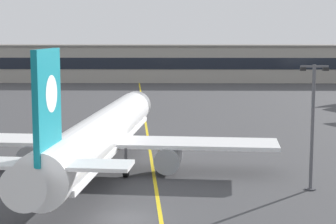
{
  "coord_description": "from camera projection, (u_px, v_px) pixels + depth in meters",
  "views": [
    {
      "loc": [
        3.51,
        -39.16,
        12.79
      ],
      "look_at": [
        2.65,
        11.52,
        5.85
      ],
      "focal_mm": 63.74,
      "sensor_mm": 36.0,
      "label": 1
    }
  ],
  "objects": [
    {
      "name": "terminal_building",
      "position": [
        207.0,
        63.0,
        150.99
      ],
      "size": [
        170.24,
        12.4,
        9.24
      ],
      "color": "#9E998E",
      "rests_on": "ground"
    },
    {
      "name": "airliner_foreground",
      "position": [
        101.0,
        135.0,
        54.07
      ],
      "size": [
        32.29,
        41.52,
        11.65
      ],
      "color": "white",
      "rests_on": "ground"
    },
    {
      "name": "ground_plane",
      "position": [
        126.0,
        220.0,
        40.59
      ],
      "size": [
        400.0,
        400.0,
        0.0
      ],
      "primitive_type": "plane",
      "color": "#3D3D3F"
    },
    {
      "name": "safety_cone_by_nose_gear",
      "position": [
        120.0,
        136.0,
        71.16
      ],
      "size": [
        0.44,
        0.44,
        0.55
      ],
      "color": "orange",
      "rests_on": "ground"
    },
    {
      "name": "taxiway_centreline",
      "position": [
        148.0,
        140.0,
        70.31
      ],
      "size": [
        14.45,
        179.47,
        0.01
      ],
      "primitive_type": "cube",
      "rotation": [
        0.0,
        0.0,
        0.08
      ],
      "color": "yellow",
      "rests_on": "ground"
    },
    {
      "name": "apron_lamp_post",
      "position": [
        312.0,
        124.0,
        47.57
      ],
      "size": [
        2.24,
        0.9,
        10.13
      ],
      "color": "#515156",
      "rests_on": "ground"
    }
  ]
}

